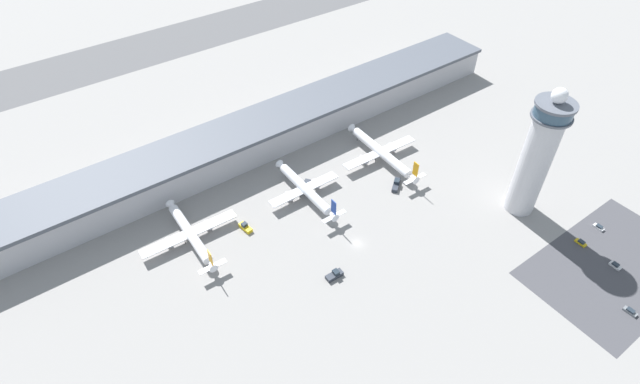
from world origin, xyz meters
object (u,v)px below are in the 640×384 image
at_px(airplane_gate_alpha, 190,234).
at_px(airplane_gate_charlie, 381,152).
at_px(car_white_wagon, 630,311).
at_px(service_truck_water, 396,184).
at_px(control_tower, 537,156).
at_px(service_truck_fuel, 305,186).
at_px(car_silver_sedan, 581,243).
at_px(service_truck_baggage, 245,227).
at_px(service_truck_catering, 335,275).
at_px(car_yellow_taxi, 615,266).
at_px(car_grey_coupe, 599,227).
at_px(airplane_gate_bravo, 305,189).

distance_m(airplane_gate_alpha, airplane_gate_charlie, 87.76).
height_order(airplane_gate_alpha, car_white_wagon, airplane_gate_alpha).
bearing_deg(service_truck_water, control_tower, -50.64).
height_order(service_truck_fuel, car_silver_sedan, service_truck_fuel).
relative_size(service_truck_fuel, car_white_wagon, 1.80).
relative_size(airplane_gate_charlie, service_truck_baggage, 7.14).
relative_size(airplane_gate_charlie, service_truck_catering, 7.03).
bearing_deg(airplane_gate_alpha, control_tower, -27.83).
bearing_deg(service_truck_baggage, car_silver_sedan, -39.32).
bearing_deg(car_silver_sedan, service_truck_water, 117.95).
bearing_deg(car_yellow_taxi, car_grey_coupe, 48.62).
bearing_deg(car_yellow_taxi, service_truck_catering, 146.61).
distance_m(car_yellow_taxi, car_silver_sedan, 13.35).
distance_m(service_truck_catering, car_white_wagon, 96.53).
xyz_separation_m(service_truck_fuel, car_silver_sedan, (64.76, -84.53, -0.43)).
height_order(airplane_gate_charlie, car_silver_sedan, airplane_gate_charlie).
bearing_deg(car_silver_sedan, car_white_wagon, -117.04).
height_order(service_truck_fuel, car_white_wagon, service_truck_fuel).
bearing_deg(car_yellow_taxi, service_truck_baggage, 136.27).
xyz_separation_m(airplane_gate_alpha, service_truck_catering, (32.74, -44.07, -2.88)).
distance_m(service_truck_catering, car_yellow_taxi, 98.88).
distance_m(service_truck_baggage, car_silver_sedan, 124.26).
height_order(airplane_gate_charlie, car_grey_coupe, airplane_gate_charlie).
height_order(car_white_wagon, car_silver_sedan, car_silver_sedan).
bearing_deg(control_tower, car_yellow_taxi, -85.58).
relative_size(control_tower, car_white_wagon, 12.39).
distance_m(car_white_wagon, car_silver_sedan, 29.91).
xyz_separation_m(service_truck_catering, car_silver_sedan, (82.40, -41.07, -0.37)).
relative_size(car_grey_coupe, car_yellow_taxi, 1.02).
relative_size(service_truck_water, car_yellow_taxi, 1.97).
xyz_separation_m(airplane_gate_bravo, car_grey_coupe, (79.99, -79.47, -3.53)).
xyz_separation_m(service_truck_catering, service_truck_baggage, (-13.73, 37.67, 0.00)).
bearing_deg(airplane_gate_alpha, car_white_wagon, -47.75).
xyz_separation_m(airplane_gate_bravo, service_truck_baggage, (-28.55, -1.29, -3.14)).
relative_size(airplane_gate_alpha, car_white_wagon, 9.02).
bearing_deg(car_silver_sedan, airplane_gate_bravo, 130.17).
xyz_separation_m(airplane_gate_charlie, car_silver_sedan, (27.54, -79.96, -3.72)).
relative_size(airplane_gate_bravo, car_silver_sedan, 9.41).
height_order(airplane_gate_bravo, service_truck_water, airplane_gate_bravo).
distance_m(control_tower, service_truck_baggage, 110.07).
bearing_deg(airplane_gate_bravo, airplane_gate_charlie, -0.10).
xyz_separation_m(car_grey_coupe, car_silver_sedan, (-12.41, -0.56, 0.02)).
bearing_deg(airplane_gate_bravo, car_yellow_taxi, -54.05).
xyz_separation_m(service_truck_water, car_yellow_taxi, (33.75, -76.66, -0.37)).
height_order(airplane_gate_charlie, car_yellow_taxi, airplane_gate_charlie).
bearing_deg(control_tower, airplane_gate_bravo, 140.06).
height_order(airplane_gate_alpha, service_truck_baggage, airplane_gate_alpha).
height_order(airplane_gate_alpha, car_silver_sedan, airplane_gate_alpha).
relative_size(service_truck_fuel, car_grey_coupe, 1.89).
bearing_deg(service_truck_baggage, control_tower, -29.55).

